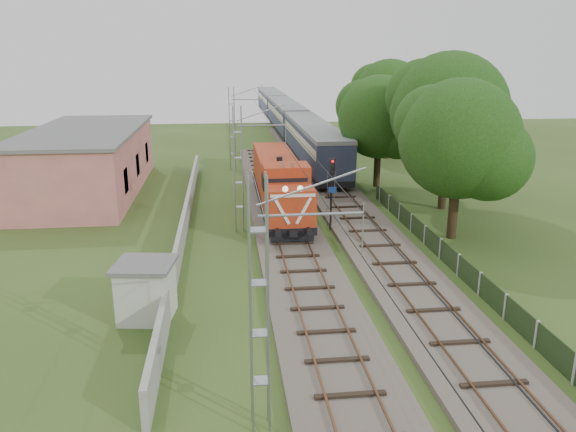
{
  "coord_description": "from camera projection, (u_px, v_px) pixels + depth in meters",
  "views": [
    {
      "loc": [
        -3.87,
        -22.89,
        11.16
      ],
      "look_at": [
        -0.36,
        7.54,
        2.2
      ],
      "focal_mm": 35.0,
      "sensor_mm": 36.0,
      "label": 1
    }
  ],
  "objects": [
    {
      "name": "track_side",
      "position": [
        337.0,
        195.0,
        44.95
      ],
      "size": [
        4.2,
        80.0,
        0.45
      ],
      "color": "#6B6054",
      "rests_on": "ground"
    },
    {
      "name": "catenary",
      "position": [
        239.0,
        170.0,
        35.37
      ],
      "size": [
        3.31,
        70.0,
        8.0
      ],
      "color": "gray",
      "rests_on": "ground"
    },
    {
      "name": "fence",
      "position": [
        459.0,
        265.0,
        28.96
      ],
      "size": [
        0.12,
        32.0,
        1.2
      ],
      "color": "black",
      "rests_on": "ground"
    },
    {
      "name": "station_building",
      "position": [
        87.0,
        161.0,
        45.88
      ],
      "size": [
        8.4,
        20.4,
        5.22
      ],
      "color": "tan",
      "rests_on": "ground"
    },
    {
      "name": "tree_a",
      "position": [
        461.0,
        140.0,
        33.39
      ],
      "size": [
        7.55,
        7.19,
        9.79
      ],
      "color": "#3B2C18",
      "rests_on": "ground"
    },
    {
      "name": "locomotive",
      "position": [
        279.0,
        182.0,
        40.35
      ],
      "size": [
        2.92,
        16.65,
        4.23
      ],
      "color": "black",
      "rests_on": "ground"
    },
    {
      "name": "tree_c",
      "position": [
        380.0,
        118.0,
        46.82
      ],
      "size": [
        7.28,
        6.93,
        9.44
      ],
      "color": "#3B2C18",
      "rests_on": "ground"
    },
    {
      "name": "tree_b",
      "position": [
        450.0,
        112.0,
        39.71
      ],
      "size": [
        8.73,
        8.31,
        11.31
      ],
      "color": "#3B2C18",
      "rests_on": "ground"
    },
    {
      "name": "relay_hut",
      "position": [
        146.0,
        290.0,
        24.2
      ],
      "size": [
        2.8,
        2.8,
        2.56
      ],
      "color": "beige",
      "rests_on": "ground"
    },
    {
      "name": "boundary_wall",
      "position": [
        185.0,
        221.0,
        35.9
      ],
      "size": [
        0.25,
        40.0,
        1.5
      ],
      "primitive_type": "cube",
      "color": "#9E9E99",
      "rests_on": "ground"
    },
    {
      "name": "ground",
      "position": [
        315.0,
        309.0,
        25.39
      ],
      "size": [
        140.0,
        140.0,
        0.0
      ],
      "primitive_type": "plane",
      "color": "#324A1B",
      "rests_on": "ground"
    },
    {
      "name": "signal_post",
      "position": [
        332.0,
        181.0,
        35.72
      ],
      "size": [
        0.53,
        0.41,
        4.81
      ],
      "color": "black",
      "rests_on": "ground"
    },
    {
      "name": "track_main",
      "position": [
        295.0,
        252.0,
        32.01
      ],
      "size": [
        4.2,
        70.0,
        0.45
      ],
      "color": "#6B6054",
      "rests_on": "ground"
    },
    {
      "name": "coach_rake",
      "position": [
        286.0,
        115.0,
        79.06
      ],
      "size": [
        3.26,
        72.62,
        3.76
      ],
      "color": "black",
      "rests_on": "ground"
    },
    {
      "name": "tree_d",
      "position": [
        390.0,
        97.0,
        59.58
      ],
      "size": [
        8.13,
        7.74,
        10.54
      ],
      "color": "#3B2C18",
      "rests_on": "ground"
    }
  ]
}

